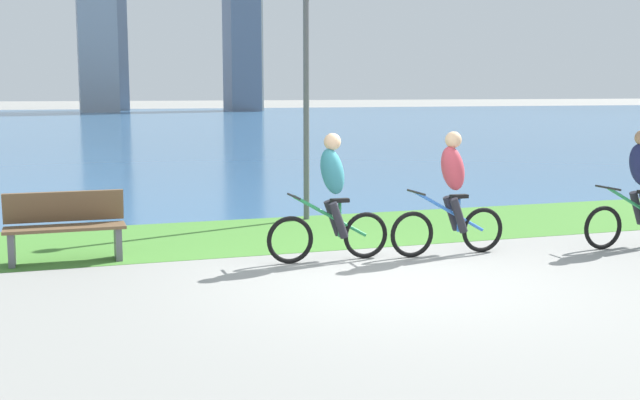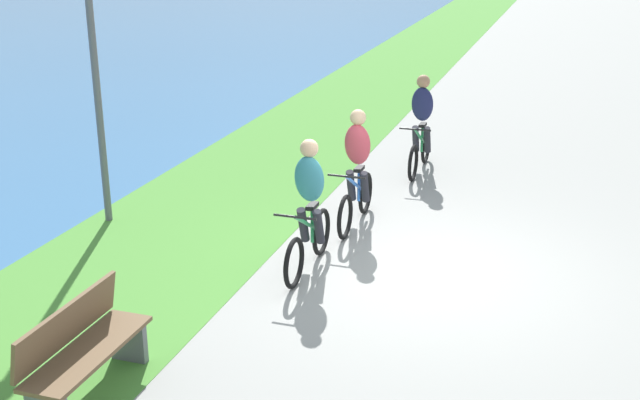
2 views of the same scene
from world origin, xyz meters
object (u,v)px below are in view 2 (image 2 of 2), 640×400
cyclist_distant_rear (421,124)px  bench_near_path (83,351)px  cyclist_trailing (357,168)px  lamppost_tall (92,39)px  cyclist_lead (309,206)px

cyclist_distant_rear → bench_near_path: size_ratio=1.12×
cyclist_trailing → lamppost_tall: 3.95m
cyclist_lead → bench_near_path: (-3.26, 1.04, -0.38)m
cyclist_distant_rear → lamppost_tall: bearing=134.5°
cyclist_trailing → bench_near_path: (-4.91, 1.18, -0.38)m
bench_near_path → lamppost_tall: bearing=29.5°
bench_near_path → cyclist_distant_rear: bearing=-11.3°
cyclist_trailing → cyclist_distant_rear: (2.75, -0.35, -0.00)m
cyclist_trailing → bench_near_path: size_ratio=1.11×
lamppost_tall → cyclist_trailing: bearing=-74.5°
bench_near_path → lamppost_tall: lamppost_tall is taller
cyclist_lead → lamppost_tall: 3.78m
cyclist_lead → cyclist_trailing: bearing=-4.8°
cyclist_lead → cyclist_trailing: 1.65m
cyclist_distant_rear → lamppost_tall: (-3.70, 3.77, 1.75)m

